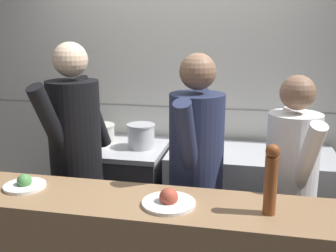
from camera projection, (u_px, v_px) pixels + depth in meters
wall_back_tiled at (176, 90)px, 3.55m from camera, size 8.00×0.06×2.60m
oven_range at (119, 192)px, 3.47m from camera, size 0.82×0.71×0.87m
prep_counter at (249, 203)px, 3.24m from camera, size 1.32×0.65×0.88m
stock_pot at (100, 133)px, 3.42m from camera, size 0.26×0.26×0.16m
sauce_pot at (141, 135)px, 3.27m from camera, size 0.24×0.24×0.20m
plated_dish_main at (25, 184)px, 2.22m from camera, size 0.23×0.23×0.08m
plated_dish_appetiser at (169, 201)px, 2.01m from camera, size 0.28×0.28×0.10m
pepper_mill at (271, 178)px, 1.87m from camera, size 0.07×0.07×0.35m
chef_head_cook at (76, 155)px, 2.75m from camera, size 0.44×0.77×1.76m
chef_sous at (196, 172)px, 2.53m from camera, size 0.39×0.75×1.71m
chef_line at (290, 187)px, 2.45m from camera, size 0.40×0.69×1.58m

